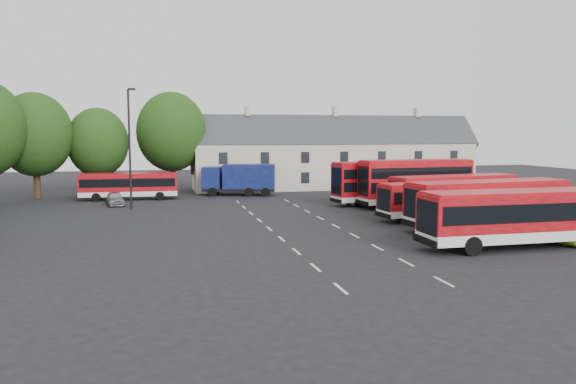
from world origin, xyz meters
name	(u,v)px	position (x,y,z in m)	size (l,w,h in m)	color
ground	(275,233)	(0.00, 0.00, 0.00)	(140.00, 140.00, 0.00)	black
lane_markings	(303,227)	(2.50, 2.00, 0.01)	(5.15, 33.80, 0.01)	beige
treeline	(11,135)	(-20.74, 19.36, 6.68)	(29.92, 32.59, 12.01)	black
terrace_houses	(335,157)	(14.00, 30.00, 3.86)	(35.70, 7.13, 10.06)	beige
bus_row_a	(520,214)	(13.16, -8.09, 2.07)	(12.21, 2.94, 3.44)	silver
bus_row_b	(533,208)	(16.69, -4.48, 1.80)	(10.82, 4.06, 2.99)	silver
bus_row_c	(488,200)	(15.07, -1.83, 2.09)	(12.51, 4.23, 3.47)	silver
bus_row_d	(443,197)	(14.18, 2.98, 1.79)	(10.70, 3.41, 2.97)	silver
bus_row_e	(454,191)	(16.79, 5.95, 1.96)	(11.78, 4.36, 3.25)	silver
bus_dd_south	(416,180)	(15.45, 10.43, 2.50)	(10.88, 3.39, 4.39)	silver
bus_dd_north	(383,180)	(13.34, 13.04, 2.35)	(10.27, 3.79, 4.12)	silver
bus_north	(129,184)	(-10.57, 22.44, 1.65)	(9.80, 2.65, 2.75)	silver
box_truck	(240,178)	(1.12, 23.88, 1.93)	(8.22, 4.37, 3.44)	black
silver_car	(115,199)	(-11.66, 18.18, 0.64)	(1.52, 3.78, 1.29)	#A5A7AD
lamppost	(130,145)	(-10.03, 14.80, 5.74)	(0.75, 0.34, 10.76)	black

